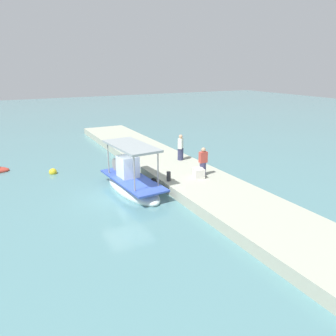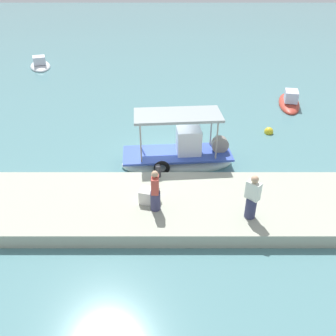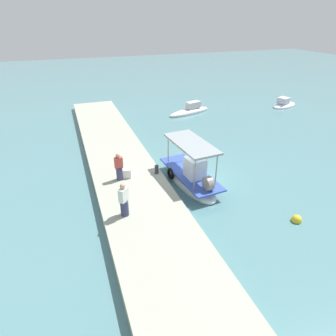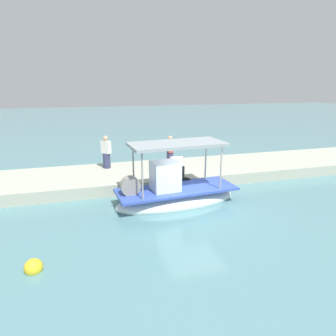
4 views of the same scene
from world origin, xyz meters
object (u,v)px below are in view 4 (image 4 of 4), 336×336
(fisherman_by_crate, at_px, (106,154))
(marker_buoy, at_px, (34,268))
(cargo_crate, at_px, (177,162))
(fisherman_near_bollard, at_px, (170,152))
(main_fishing_boat, at_px, (175,193))
(mooring_bollard, at_px, (182,172))

(fisherman_by_crate, xyz_separation_m, marker_buoy, (2.73, 8.10, -1.26))
(fisherman_by_crate, relative_size, cargo_crate, 2.55)
(fisherman_near_bollard, bearing_deg, main_fishing_boat, 76.41)
(main_fishing_boat, distance_m, fisherman_by_crate, 5.28)
(main_fishing_boat, distance_m, marker_buoy, 6.28)
(fisherman_by_crate, height_order, cargo_crate, fisherman_by_crate)
(mooring_bollard, distance_m, cargo_crate, 1.83)
(mooring_bollard, bearing_deg, fisherman_by_crate, -38.52)
(fisherman_by_crate, xyz_separation_m, mooring_bollard, (-3.42, 2.72, -0.54))
(main_fishing_boat, relative_size, marker_buoy, 10.80)
(main_fishing_boat, height_order, fisherman_near_bollard, main_fishing_boat)
(fisherman_near_bollard, xyz_separation_m, mooring_bollard, (0.04, 2.27, -0.50))
(mooring_bollard, relative_size, cargo_crate, 0.77)
(fisherman_near_bollard, height_order, fisherman_by_crate, fisherman_by_crate)
(fisherman_near_bollard, relative_size, mooring_bollard, 3.14)
(mooring_bollard, height_order, cargo_crate, cargo_crate)
(fisherman_by_crate, relative_size, marker_buoy, 3.51)
(fisherman_near_bollard, bearing_deg, cargo_crate, 119.10)
(main_fishing_boat, height_order, marker_buoy, main_fishing_boat)
(main_fishing_boat, height_order, cargo_crate, main_fishing_boat)
(main_fishing_boat, xyz_separation_m, fisherman_near_bollard, (-1.00, -4.13, 0.85))
(cargo_crate, xyz_separation_m, marker_buoy, (6.44, 7.20, -0.73))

